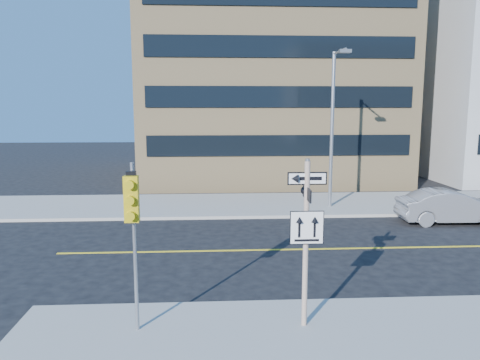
{
  "coord_description": "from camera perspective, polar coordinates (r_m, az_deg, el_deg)",
  "views": [
    {
      "loc": [
        -2.16,
        -13.07,
        5.39
      ],
      "look_at": [
        -1.19,
        4.0,
        2.71
      ],
      "focal_mm": 35.0,
      "sensor_mm": 36.0,
      "label": 1
    }
  ],
  "objects": [
    {
      "name": "sign_pole",
      "position": [
        11.17,
        8.06,
        -6.49
      ],
      "size": [
        0.92,
        0.92,
        4.06
      ],
      "color": "silver",
      "rests_on": "near_sidewalk"
    },
    {
      "name": "streetlight_a",
      "position": [
        24.62,
        11.32,
        7.27
      ],
      "size": [
        0.55,
        2.25,
        8.0
      ],
      "color": "gray",
      "rests_on": "far_sidewalk"
    },
    {
      "name": "parked_car_b",
      "position": [
        23.9,
        24.3,
        -2.98
      ],
      "size": [
        1.82,
        4.84,
        1.58
      ],
      "primitive_type": "imported",
      "rotation": [
        0.0,
        0.0,
        1.54
      ],
      "color": "slate",
      "rests_on": "ground"
    },
    {
      "name": "building_brick",
      "position": [
        38.46,
        3.05,
        14.29
      ],
      "size": [
        18.0,
        18.0,
        18.0
      ],
      "primitive_type": "cube",
      "color": "tan",
      "rests_on": "ground"
    },
    {
      "name": "ground",
      "position": [
        14.3,
        5.83,
        -13.27
      ],
      "size": [
        120.0,
        120.0,
        0.0
      ],
      "primitive_type": "plane",
      "color": "black",
      "rests_on": "ground"
    },
    {
      "name": "traffic_signal",
      "position": [
        10.83,
        -12.99,
        -3.9
      ],
      "size": [
        0.32,
        0.45,
        4.0
      ],
      "color": "gray",
      "rests_on": "near_sidewalk"
    }
  ]
}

